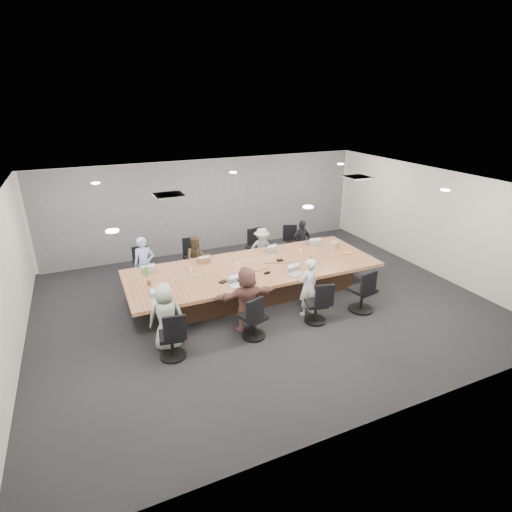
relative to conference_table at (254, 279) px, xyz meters
name	(u,v)px	position (x,y,z in m)	size (l,w,h in m)	color
floor	(263,303)	(0.00, -0.50, -0.40)	(10.00, 8.00, 0.00)	black
ceiling	(264,185)	(0.00, -0.50, 2.40)	(10.00, 8.00, 0.00)	white
wall_back	(208,205)	(0.00, 3.50, 1.00)	(10.00, 2.80, 0.00)	beige
wall_front	(386,342)	(0.00, -4.50, 1.00)	(10.00, 2.80, 0.00)	beige
wall_left	(5,289)	(-5.00, -0.50, 1.00)	(8.00, 2.80, 0.00)	beige
wall_right	(431,221)	(5.00, -0.50, 1.00)	(8.00, 2.80, 0.00)	beige
curtain	(209,206)	(0.00, 3.42, 1.00)	(9.80, 0.04, 2.80)	gray
conference_table	(254,279)	(0.00, 0.00, 0.00)	(6.00, 2.20, 0.74)	#442D1F
chair_0	(143,271)	(-2.37, 1.70, -0.04)	(0.49, 0.49, 0.72)	black
chair_1	(194,261)	(-1.04, 1.70, 0.01)	(0.55, 0.55, 0.81)	black
chair_2	(257,251)	(0.82, 1.70, 0.02)	(0.57, 0.57, 0.84)	black
chair_3	(295,246)	(2.07, 1.70, -0.02)	(0.51, 0.51, 0.75)	black
chair_4	(172,339)	(-2.41, -1.70, -0.02)	(0.52, 0.52, 0.76)	black
chair_5	(254,321)	(-0.76, -1.70, -0.03)	(0.51, 0.51, 0.75)	black
chair_6	(316,306)	(0.69, -1.70, -0.04)	(0.49, 0.49, 0.73)	black
chair_7	(362,293)	(1.90, -1.70, 0.03)	(0.58, 0.58, 0.85)	black
person_0	(144,264)	(-2.37, 1.35, 0.28)	(0.50, 0.33, 1.37)	#A1B8ED
laptop_0	(148,270)	(-2.37, 0.80, 0.35)	(0.33, 0.23, 0.02)	#B2B2B7
person_1	(197,259)	(-1.04, 1.35, 0.21)	(0.60, 0.47, 1.23)	brown
laptop_1	(203,261)	(-1.04, 0.80, 0.35)	(0.31, 0.21, 0.02)	#8C6647
person_2	(262,249)	(0.82, 1.35, 0.20)	(0.77, 0.44, 1.19)	#A0A29F
laptop_2	(271,250)	(0.82, 0.80, 0.35)	(0.31, 0.21, 0.02)	#B2B2B7
person_3	(301,241)	(2.07, 1.35, 0.23)	(0.74, 0.31, 1.26)	black
laptop_3	(311,244)	(2.07, 0.80, 0.35)	(0.34, 0.23, 0.02)	#B2B2B7
person_4	(166,317)	(-2.41, -1.35, 0.27)	(0.66, 0.43, 1.35)	#A0AB9E
laptop_4	(160,300)	(-2.41, -0.80, 0.35)	(0.35, 0.24, 0.02)	#B2B2B7
person_5	(247,299)	(-0.76, -1.35, 0.30)	(1.29, 0.41, 1.40)	brown
laptop_5	(237,286)	(-0.76, -0.80, 0.35)	(0.31, 0.21, 0.02)	#B2B2B7
person_6	(308,287)	(0.69, -1.35, 0.27)	(0.49, 0.32, 1.33)	silver
laptop_6	(296,274)	(0.69, -0.80, 0.35)	(0.35, 0.24, 0.02)	#B2B2B7
bottle_green_left	(147,272)	(-2.44, 0.47, 0.46)	(0.07, 0.07, 0.25)	#499744
bottle_green_right	(311,259)	(1.35, -0.36, 0.45)	(0.06, 0.06, 0.22)	#499744
bottle_clear	(191,273)	(-1.54, 0.01, 0.45)	(0.07, 0.07, 0.23)	silver
cup_white_far	(238,265)	(-0.38, 0.13, 0.39)	(0.08, 0.08, 0.10)	white
cup_white_near	(301,251)	(1.48, 0.35, 0.39)	(0.08, 0.08, 0.09)	white
mug_brown	(149,283)	(-2.48, 0.01, 0.39)	(0.09, 0.09, 0.11)	brown
mic_left	(223,282)	(-0.98, -0.52, 0.36)	(0.16, 0.11, 0.03)	black
mic_right	(280,260)	(0.72, 0.08, 0.36)	(0.16, 0.11, 0.03)	black
stapler	(267,273)	(0.10, -0.51, 0.37)	(0.14, 0.04, 0.05)	black
canvas_bag	(334,245)	(2.49, 0.32, 0.41)	(0.27, 0.17, 0.15)	tan
snack_packet	(347,253)	(2.50, -0.23, 0.36)	(0.19, 0.13, 0.04)	orange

